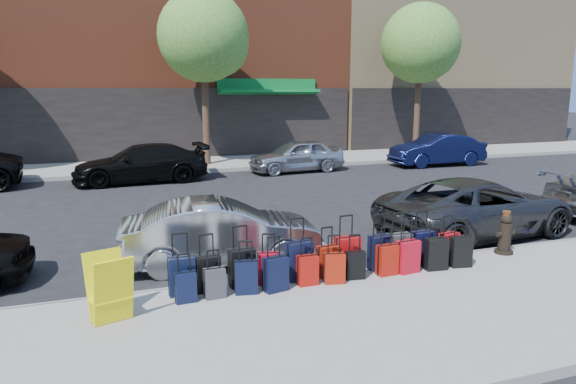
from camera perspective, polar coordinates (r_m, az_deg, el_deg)
name	(u,v)px	position (r m, az deg, el deg)	size (l,w,h in m)	color
ground	(254,219)	(13.54, -3.85, -3.05)	(120.00, 120.00, 0.00)	black
sidewalk_near	(371,320)	(7.78, 9.23, -13.88)	(60.00, 4.00, 0.15)	gray
sidewalk_far	(194,164)	(23.15, -10.38, 3.04)	(60.00, 4.00, 0.15)	gray
curb_near	(318,274)	(9.46, 3.39, -9.04)	(60.00, 0.08, 0.15)	gray
curb_far	(202,171)	(21.18, -9.54, 2.29)	(60.00, 0.08, 0.15)	gray
building_right	(416,1)	(36.70, 14.01, 19.89)	(15.00, 12.12, 18.00)	tan
tree_center	(207,39)	(22.62, -9.01, 16.45)	(3.80, 3.80, 7.27)	black
tree_right	(423,46)	(26.59, 14.76, 15.45)	(3.80, 3.80, 7.27)	black
suitcase_front_0	(182,276)	(8.42, -11.73, -9.07)	(0.42, 0.23, 1.00)	black
suitcase_front_1	(208,273)	(8.48, -8.88, -8.93)	(0.40, 0.23, 0.95)	black
suitcase_front_2	(242,267)	(8.63, -5.15, -8.33)	(0.44, 0.27, 1.02)	black
suitcase_front_3	(269,268)	(8.69, -2.13, -8.46)	(0.39, 0.26, 0.87)	#A20A1A
suitcase_front_4	(299,260)	(8.87, 1.25, -7.60)	(0.48, 0.32, 1.08)	black
suitcase_front_5	(328,261)	(9.05, 4.48, -7.65)	(0.39, 0.24, 0.88)	maroon
suitcase_front_6	(347,255)	(9.26, 6.60, -6.92)	(0.44, 0.26, 1.04)	#A20A0C
suitcase_front_7	(380,252)	(9.51, 10.23, -6.59)	(0.45, 0.28, 1.02)	black
suitcase_front_8	(399,250)	(9.66, 12.27, -6.37)	(0.42, 0.24, 1.02)	#333337
suitcase_front_9	(423,248)	(9.92, 14.72, -6.01)	(0.44, 0.27, 1.02)	black
suitcase_front_10	(449,247)	(10.24, 17.43, -5.86)	(0.40, 0.25, 0.90)	#A50A12
suitcase_back_0	(185,287)	(8.15, -11.32, -10.32)	(0.33, 0.20, 0.77)	black
suitcase_back_1	(215,283)	(8.24, -8.15, -9.97)	(0.34, 0.21, 0.77)	#333237
suitcase_back_2	(246,277)	(8.34, -4.67, -9.40)	(0.39, 0.27, 0.86)	black
suitcase_back_3	(276,274)	(8.40, -1.39, -9.09)	(0.42, 0.29, 0.91)	black
suitcase_back_4	(307,270)	(8.66, 2.17, -8.66)	(0.34, 0.20, 0.82)	#970F09
suitcase_back_5	(334,268)	(8.77, 5.16, -8.42)	(0.38, 0.27, 0.83)	maroon
suitcase_back_6	(355,265)	(9.01, 7.47, -8.03)	(0.35, 0.23, 0.78)	black
suitcase_back_7	(387,260)	(9.27, 10.96, -7.41)	(0.38, 0.24, 0.87)	maroon
suitcase_back_8	(408,256)	(9.45, 13.17, -6.99)	(0.42, 0.27, 0.94)	#AA0A1B
suitcase_back_9	(436,254)	(9.73, 16.09, -6.61)	(0.42, 0.27, 0.94)	black
suitcase_back_10	(461,252)	(10.02, 18.63, -6.30)	(0.41, 0.28, 0.90)	black
fire_hydrant	(505,235)	(11.09, 22.97, -4.44)	(0.41, 0.36, 0.80)	black
bollard	(505,232)	(11.07, 22.97, -4.07)	(0.16, 0.16, 0.86)	#38190C
display_rack	(110,289)	(7.73, -19.20, -10.10)	(0.70, 0.73, 0.97)	yellow
car_near_1	(222,233)	(10.05, -7.31, -4.52)	(1.34, 3.84, 1.27)	#B1B4B8
car_near_2	(477,207)	(12.71, 20.29, -1.59)	(2.23, 4.84, 1.35)	#303133
car_far_1	(141,163)	(19.51, -16.03, 3.07)	(1.95, 4.79, 1.39)	black
car_far_2	(296,156)	(21.13, 0.94, 4.06)	(1.58, 3.93, 1.34)	#AEB0B5
car_far_3	(437,150)	(23.83, 16.24, 4.52)	(1.48, 4.24, 1.40)	#0C1339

